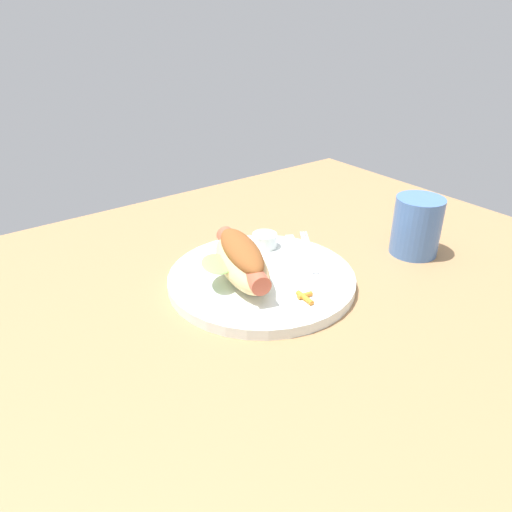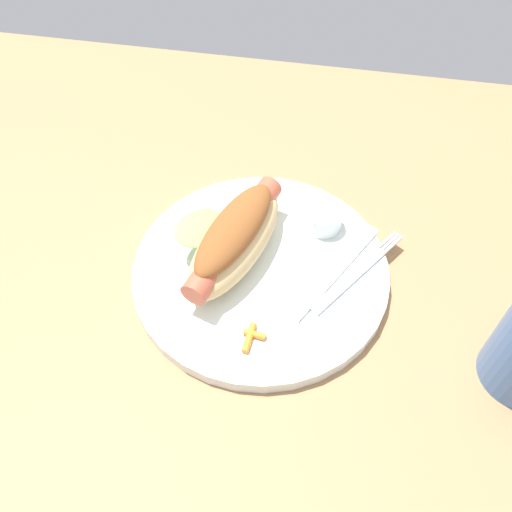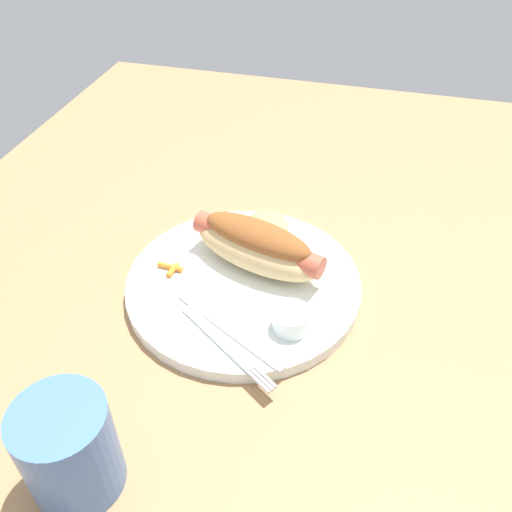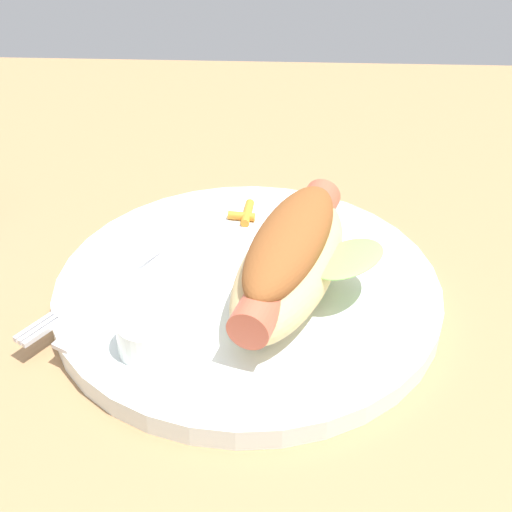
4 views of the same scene
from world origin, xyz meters
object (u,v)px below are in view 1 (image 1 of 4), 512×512
(drinking_cup, at_px, (417,226))
(hot_dog, at_px, (241,259))
(knife, at_px, (299,256))
(plate, at_px, (262,279))
(carrot_garnish, at_px, (305,297))
(fork, at_px, (309,252))
(sauce_ramekin, at_px, (265,240))

(drinking_cup, bearing_deg, hot_dog, -15.20)
(knife, bearing_deg, plate, 124.36)
(knife, bearing_deg, hot_dog, 118.03)
(carrot_garnish, xyz_separation_m, drinking_cup, (-0.26, -0.02, 0.03))
(hot_dog, relative_size, fork, 1.41)
(fork, xyz_separation_m, drinking_cup, (-0.17, 0.08, 0.03))
(hot_dog, bearing_deg, knife, -73.34)
(sauce_ramekin, distance_m, carrot_garnish, 0.17)
(sauce_ramekin, distance_m, fork, 0.08)
(plate, bearing_deg, drinking_cup, 165.00)
(plate, height_order, sauce_ramekin, sauce_ramekin)
(carrot_garnish, bearing_deg, knife, -127.44)
(plate, xyz_separation_m, knife, (-0.08, -0.01, 0.01))
(carrot_garnish, bearing_deg, fork, -134.62)
(plate, height_order, knife, knife)
(sauce_ramekin, xyz_separation_m, drinking_cup, (-0.21, 0.14, 0.02))
(fork, xyz_separation_m, knife, (0.02, 0.00, -0.00))
(hot_dog, distance_m, carrot_garnish, 0.11)
(plate, xyz_separation_m, fork, (-0.10, -0.01, 0.01))
(fork, bearing_deg, sauce_ramekin, 69.13)
(carrot_garnish, bearing_deg, plate, -85.75)
(plate, height_order, fork, fork)
(plate, relative_size, fork, 2.21)
(hot_dog, xyz_separation_m, carrot_garnish, (-0.04, 0.10, -0.03))
(hot_dog, relative_size, knife, 1.15)
(sauce_ramekin, relative_size, knife, 0.26)
(plate, relative_size, sauce_ramekin, 6.82)
(knife, bearing_deg, drinking_cup, -84.70)
(sauce_ramekin, relative_size, drinking_cup, 0.42)
(sauce_ramekin, distance_m, knife, 0.07)
(fork, height_order, carrot_garnish, carrot_garnish)
(plate, distance_m, hot_dog, 0.05)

